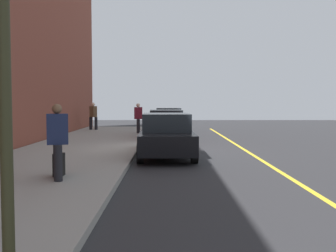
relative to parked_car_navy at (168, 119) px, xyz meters
name	(u,v)px	position (x,y,z in m)	size (l,w,h in m)	color
ground_plane	(164,153)	(11.97, -0.17, -0.76)	(56.00, 56.00, 0.00)	#28282B
sidewalk	(77,151)	(11.97, -3.47, -0.68)	(28.00, 4.60, 0.15)	gray
lane_stripe_centre	(250,153)	(11.97, 3.03, -0.75)	(28.00, 0.14, 0.01)	gold
parked_car_navy	(168,119)	(0.00, 0.00, 0.00)	(4.42, 2.02, 1.51)	black
parked_car_red	(166,125)	(6.70, -0.13, 0.00)	(4.39, 2.00, 1.51)	black
parked_car_black	(166,135)	(13.14, -0.09, 0.00)	(4.46, 1.98, 1.51)	black
pedestrian_burgundy_coat	(138,117)	(3.99, -1.73, 0.30)	(0.56, 0.48, 1.69)	black
pedestrian_navy_coat	(57,139)	(18.01, -2.53, 0.31)	(0.55, 0.53, 1.72)	black
pedestrian_brown_coat	(93,115)	(1.21, -4.80, 0.31)	(0.54, 0.55, 1.72)	black
rolling_suitcase	(59,164)	(17.52, -2.64, -0.34)	(0.34, 0.22, 0.90)	black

